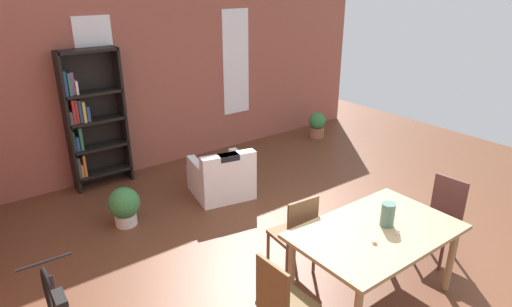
{
  "coord_description": "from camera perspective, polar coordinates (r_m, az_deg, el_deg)",
  "views": [
    {
      "loc": [
        -3.25,
        -2.48,
        3.02
      ],
      "look_at": [
        -0.02,
        1.82,
        0.85
      ],
      "focal_mm": 30.71,
      "sensor_mm": 36.0,
      "label": 1
    }
  ],
  "objects": [
    {
      "name": "window_pane_1",
      "position": [
        8.12,
        -2.64,
        11.73
      ],
      "size": [
        0.55,
        0.02,
        1.88
      ],
      "primitive_type": "cube",
      "color": "white"
    },
    {
      "name": "window_pane_0",
      "position": [
        7.05,
        -19.77,
        8.91
      ],
      "size": [
        0.55,
        0.02,
        1.88
      ],
      "primitive_type": "cube",
      "color": "white"
    },
    {
      "name": "armchair_white",
      "position": [
        6.49,
        -4.46,
        -3.16
      ],
      "size": [
        0.94,
        0.94,
        0.75
      ],
      "color": "white",
      "rests_on": "ground"
    },
    {
      "name": "ground_plane",
      "position": [
        5.09,
        13.08,
        -15.18
      ],
      "size": [
        10.74,
        10.74,
        0.0
      ],
      "primitive_type": "plane",
      "color": "brown"
    },
    {
      "name": "potted_plant_by_shelf",
      "position": [
        8.94,
        7.95,
        3.75
      ],
      "size": [
        0.34,
        0.34,
        0.51
      ],
      "color": "#9E6042",
      "rests_on": "ground"
    },
    {
      "name": "bookshelf_tall",
      "position": [
        6.95,
        -20.71,
        4.21
      ],
      "size": [
        0.86,
        0.29,
        2.09
      ],
      "color": "black",
      "rests_on": "ground"
    },
    {
      "name": "tealight_candle_1",
      "position": [
        4.4,
        17.96,
        -9.65
      ],
      "size": [
        0.04,
        0.04,
        0.04
      ],
      "primitive_type": "cylinder",
      "color": "silver",
      "rests_on": "dining_table"
    },
    {
      "name": "dining_chair_head_right",
      "position": [
        5.43,
        23.0,
        -7.49
      ],
      "size": [
        0.43,
        0.43,
        0.95
      ],
      "color": "#55302B",
      "rests_on": "ground"
    },
    {
      "name": "potted_plant_corner",
      "position": [
        5.96,
        -16.77,
        -6.49
      ],
      "size": [
        0.41,
        0.41,
        0.52
      ],
      "color": "silver",
      "rests_on": "ground"
    },
    {
      "name": "vase_on_table",
      "position": [
        4.46,
        16.78,
        -7.61
      ],
      "size": [
        0.14,
        0.14,
        0.24
      ],
      "primitive_type": "cylinder",
      "color": "#4C7266",
      "rests_on": "dining_table"
    },
    {
      "name": "dining_chair_far_left",
      "position": [
        4.73,
        5.19,
        -10.2
      ],
      "size": [
        0.43,
        0.43,
        0.95
      ],
      "color": "brown",
      "rests_on": "ground"
    },
    {
      "name": "dining_table",
      "position": [
        4.46,
        15.36,
        -10.53
      ],
      "size": [
        1.62,
        1.03,
        0.77
      ],
      "color": "#9C825A",
      "rests_on": "ground"
    },
    {
      "name": "dining_chair_head_left",
      "position": [
        3.85,
        3.41,
        -18.84
      ],
      "size": [
        0.42,
        0.42,
        0.95
      ],
      "color": "brown",
      "rests_on": "ground"
    },
    {
      "name": "tealight_candle_0",
      "position": [
        4.2,
        15.19,
        -11.02
      ],
      "size": [
        0.04,
        0.04,
        0.03
      ],
      "primitive_type": "cylinder",
      "color": "silver",
      "rests_on": "dining_table"
    },
    {
      "name": "back_wall_brick",
      "position": [
        7.59,
        -10.8,
        9.54
      ],
      "size": [
        8.1,
        0.12,
        2.89
      ],
      "primitive_type": "cube",
      "color": "#9F5444",
      "rests_on": "ground"
    }
  ]
}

